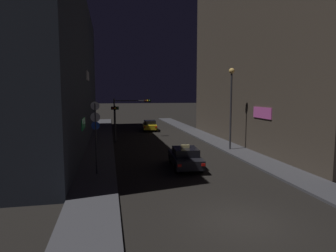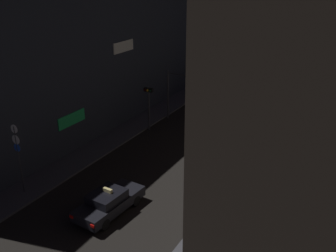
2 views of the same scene
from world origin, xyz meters
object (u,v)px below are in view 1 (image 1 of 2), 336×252
at_px(far_car, 150,125).
at_px(taxi, 185,157).
at_px(sign_pole_left, 96,130).
at_px(traffic_light_left_kerb, 115,116).
at_px(street_lamp_near_block, 231,95).
at_px(traffic_light_overhead, 130,109).

bearing_deg(far_car, taxi, -91.25).
bearing_deg(far_car, sign_pole_left, -106.15).
relative_size(taxi, traffic_light_left_kerb, 1.18).
height_order(taxi, street_lamp_near_block, street_lamp_near_block).
relative_size(taxi, sign_pole_left, 1.02).
bearing_deg(traffic_light_left_kerb, sign_pole_left, -96.51).
relative_size(taxi, traffic_light_overhead, 1.01).
distance_m(taxi, sign_pole_left, 6.32).
relative_size(far_car, traffic_light_overhead, 1.01).
distance_m(traffic_light_overhead, traffic_light_left_kerb, 3.86).
relative_size(traffic_light_overhead, sign_pole_left, 1.01).
distance_m(taxi, far_car, 21.04).
distance_m(taxi, traffic_light_left_kerb, 12.68).
bearing_deg(traffic_light_left_kerb, street_lamp_near_block, -33.19).
distance_m(taxi, street_lamp_near_block, 8.67).
xyz_separation_m(traffic_light_overhead, sign_pole_left, (-3.20, -15.95, -0.50)).
distance_m(far_car, traffic_light_left_kerb, 10.75).
height_order(taxi, far_car, taxi).
height_order(taxi, sign_pole_left, sign_pole_left).
height_order(far_car, street_lamp_near_block, street_lamp_near_block).
xyz_separation_m(traffic_light_left_kerb, sign_pole_left, (-1.44, -12.57, 0.10)).
bearing_deg(traffic_light_left_kerb, taxi, -69.16).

